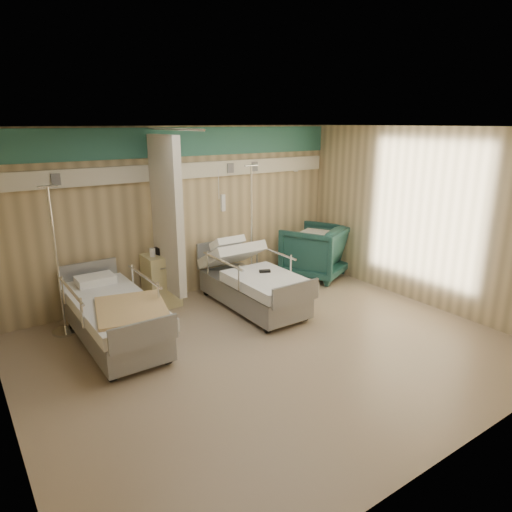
{
  "coord_description": "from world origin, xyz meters",
  "views": [
    {
      "loc": [
        -3.21,
        -4.31,
        2.85
      ],
      "look_at": [
        0.18,
        0.6,
        1.09
      ],
      "focal_mm": 32.0,
      "sensor_mm": 36.0,
      "label": 1
    }
  ],
  "objects_px": {
    "bed_right": "(252,289)",
    "bed_left": "(115,322)",
    "bedside_cabinet": "(161,280)",
    "iv_stand_left": "(62,304)",
    "iv_stand_right": "(251,261)",
    "visitor_armchair": "(315,251)"
  },
  "relations": [
    {
      "from": "bed_right",
      "to": "bed_left",
      "type": "height_order",
      "value": "same"
    },
    {
      "from": "bedside_cabinet",
      "to": "iv_stand_left",
      "type": "xyz_separation_m",
      "value": [
        -1.53,
        -0.14,
        -0.0
      ]
    },
    {
      "from": "iv_stand_left",
      "to": "bed_left",
      "type": "bearing_deg",
      "value": -57.64
    },
    {
      "from": "bed_left",
      "to": "bedside_cabinet",
      "type": "bearing_deg",
      "value": 40.6
    },
    {
      "from": "iv_stand_right",
      "to": "iv_stand_left",
      "type": "bearing_deg",
      "value": -177.82
    },
    {
      "from": "bed_left",
      "to": "iv_stand_right",
      "type": "relative_size",
      "value": 1.0
    },
    {
      "from": "bed_left",
      "to": "visitor_armchair",
      "type": "height_order",
      "value": "visitor_armchair"
    },
    {
      "from": "bed_left",
      "to": "visitor_armchair",
      "type": "relative_size",
      "value": 1.99
    },
    {
      "from": "bedside_cabinet",
      "to": "visitor_armchair",
      "type": "height_order",
      "value": "visitor_armchair"
    },
    {
      "from": "bedside_cabinet",
      "to": "iv_stand_right",
      "type": "xyz_separation_m",
      "value": [
        1.73,
        -0.02,
        0.02
      ]
    },
    {
      "from": "bed_right",
      "to": "bed_left",
      "type": "xyz_separation_m",
      "value": [
        -2.2,
        0.0,
        0.0
      ]
    },
    {
      "from": "bedside_cabinet",
      "to": "visitor_armchair",
      "type": "bearing_deg",
      "value": -5.71
    },
    {
      "from": "bed_right",
      "to": "visitor_armchair",
      "type": "bearing_deg",
      "value": 17.97
    },
    {
      "from": "bed_left",
      "to": "bed_right",
      "type": "bearing_deg",
      "value": 0.0
    },
    {
      "from": "bedside_cabinet",
      "to": "iv_stand_right",
      "type": "distance_m",
      "value": 1.73
    },
    {
      "from": "bed_right",
      "to": "iv_stand_left",
      "type": "relative_size",
      "value": 1.04
    },
    {
      "from": "visitor_armchair",
      "to": "iv_stand_right",
      "type": "xyz_separation_m",
      "value": [
        -1.27,
        0.28,
        -0.05
      ]
    },
    {
      "from": "visitor_armchair",
      "to": "iv_stand_left",
      "type": "height_order",
      "value": "iv_stand_left"
    },
    {
      "from": "bed_right",
      "to": "visitor_armchair",
      "type": "xyz_separation_m",
      "value": [
        1.85,
        0.6,
        0.18
      ]
    },
    {
      "from": "visitor_armchair",
      "to": "bedside_cabinet",
      "type": "bearing_deg",
      "value": -30.51
    },
    {
      "from": "bed_left",
      "to": "visitor_armchair",
      "type": "bearing_deg",
      "value": 8.43
    },
    {
      "from": "bed_left",
      "to": "iv_stand_left",
      "type": "xyz_separation_m",
      "value": [
        -0.48,
        0.76,
        0.11
      ]
    }
  ]
}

